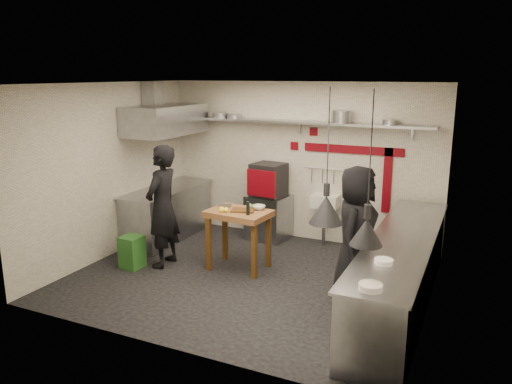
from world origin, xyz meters
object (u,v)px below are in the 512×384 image
at_px(green_bin, 132,252).
at_px(chef_left, 162,206).
at_px(chef_right, 356,232).
at_px(oven_stand, 269,217).
at_px(combi_oven, 269,180).
at_px(prep_table, 239,240).

relative_size(green_bin, chef_left, 0.26).
xyz_separation_m(chef_left, chef_right, (2.96, 0.19, -0.06)).
bearing_deg(chef_left, green_bin, -56.66).
relative_size(oven_stand, combi_oven, 1.38).
bearing_deg(combi_oven, chef_right, -33.04).
distance_m(green_bin, chef_right, 3.44).
distance_m(green_bin, prep_table, 1.67).
bearing_deg(chef_right, green_bin, 100.28).
xyz_separation_m(combi_oven, chef_right, (2.01, -1.70, -0.20)).
bearing_deg(prep_table, green_bin, -150.97).
bearing_deg(chef_left, chef_right, 89.68).
xyz_separation_m(oven_stand, green_bin, (-1.35, -2.18, -0.15)).
xyz_separation_m(combi_oven, prep_table, (0.17, -1.53, -0.63)).
height_order(combi_oven, chef_right, chef_right).
bearing_deg(chef_right, combi_oven, 51.63).
bearing_deg(chef_left, prep_table, 104.01).
distance_m(combi_oven, chef_left, 2.12).
height_order(oven_stand, green_bin, oven_stand).
bearing_deg(chef_right, prep_table, 86.53).
bearing_deg(oven_stand, chef_left, -109.84).
distance_m(oven_stand, chef_left, 2.18).
relative_size(oven_stand, prep_table, 0.87).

